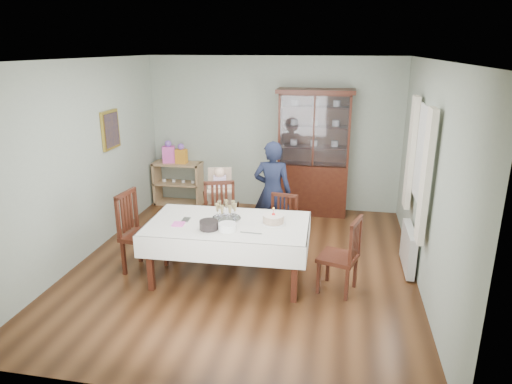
% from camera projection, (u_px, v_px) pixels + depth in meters
% --- Properties ---
extents(floor, '(5.00, 5.00, 0.00)m').
position_uv_depth(floor, '(244.00, 265.00, 6.22)').
color(floor, '#593319').
rests_on(floor, ground).
extents(room_shell, '(5.00, 5.00, 5.00)m').
position_uv_depth(room_shell, '(251.00, 135.00, 6.20)').
color(room_shell, '#9EAA99').
rests_on(room_shell, floor).
extents(dining_table, '(2.03, 1.21, 0.76)m').
position_uv_depth(dining_table, '(229.00, 250.00, 5.77)').
color(dining_table, '#401E10').
rests_on(dining_table, floor).
extents(china_cabinet, '(1.30, 0.48, 2.18)m').
position_uv_depth(china_cabinet, '(314.00, 151.00, 7.86)').
color(china_cabinet, '#401E10').
rests_on(china_cabinet, floor).
extents(sideboard, '(0.90, 0.38, 0.80)m').
position_uv_depth(sideboard, '(178.00, 183.00, 8.54)').
color(sideboard, tan).
rests_on(sideboard, floor).
extents(picture_frame, '(0.04, 0.48, 0.58)m').
position_uv_depth(picture_frame, '(110.00, 130.00, 6.86)').
color(picture_frame, gold).
rests_on(picture_frame, room_shell).
extents(window, '(0.04, 1.02, 1.22)m').
position_uv_depth(window, '(424.00, 156.00, 5.64)').
color(window, white).
rests_on(window, room_shell).
extents(curtain_left, '(0.07, 0.30, 1.55)m').
position_uv_depth(curtain_left, '(426.00, 177.00, 5.10)').
color(curtain_left, silver).
rests_on(curtain_left, room_shell).
extents(curtain_right, '(0.07, 0.30, 1.55)m').
position_uv_depth(curtain_right, '(411.00, 153.00, 6.26)').
color(curtain_right, silver).
rests_on(curtain_right, room_shell).
extents(radiator, '(0.10, 0.80, 0.55)m').
position_uv_depth(radiator, '(408.00, 248.00, 6.03)').
color(radiator, white).
rests_on(radiator, floor).
extents(chair_far_left, '(0.57, 0.57, 1.02)m').
position_uv_depth(chair_far_left, '(221.00, 233.00, 6.52)').
color(chair_far_left, '#401E10').
rests_on(chair_far_left, floor).
extents(chair_far_right, '(0.46, 0.46, 0.89)m').
position_uv_depth(chair_far_right, '(281.00, 240.00, 6.38)').
color(chair_far_right, '#401E10').
rests_on(chair_far_right, floor).
extents(chair_end_left, '(0.53, 0.53, 1.07)m').
position_uv_depth(chair_end_left, '(143.00, 248.00, 6.00)').
color(chair_end_left, '#401E10').
rests_on(chair_end_left, floor).
extents(chair_end_right, '(0.53, 0.53, 0.95)m').
position_uv_depth(chair_end_right, '(339.00, 269.00, 5.49)').
color(chair_end_right, '#401E10').
rests_on(chair_end_right, floor).
extents(woman, '(0.57, 0.38, 1.55)m').
position_uv_depth(woman, '(272.00, 192.00, 6.80)').
color(woman, black).
rests_on(woman, floor).
extents(high_chair, '(0.60, 0.60, 1.10)m').
position_uv_depth(high_chair, '(221.00, 209.00, 7.08)').
color(high_chair, black).
rests_on(high_chair, floor).
extents(champagne_tray, '(0.37, 0.37, 0.22)m').
position_uv_depth(champagne_tray, '(226.00, 214.00, 5.75)').
color(champagne_tray, silver).
rests_on(champagne_tray, dining_table).
extents(birthday_cake, '(0.30, 0.30, 0.21)m').
position_uv_depth(birthday_cake, '(273.00, 219.00, 5.61)').
color(birthday_cake, white).
rests_on(birthday_cake, dining_table).
extents(plate_stack_dark, '(0.24, 0.24, 0.11)m').
position_uv_depth(plate_stack_dark, '(209.00, 225.00, 5.44)').
color(plate_stack_dark, black).
rests_on(plate_stack_dark, dining_table).
extents(plate_stack_white, '(0.22, 0.22, 0.09)m').
position_uv_depth(plate_stack_white, '(227.00, 227.00, 5.40)').
color(plate_stack_white, white).
rests_on(plate_stack_white, dining_table).
extents(napkin_stack, '(0.15, 0.15, 0.02)m').
position_uv_depth(napkin_stack, '(178.00, 224.00, 5.59)').
color(napkin_stack, '#F058C1').
rests_on(napkin_stack, dining_table).
extents(cutlery, '(0.12, 0.17, 0.01)m').
position_uv_depth(cutlery, '(183.00, 219.00, 5.75)').
color(cutlery, silver).
rests_on(cutlery, dining_table).
extents(cake_knife, '(0.26, 0.04, 0.01)m').
position_uv_depth(cake_knife, '(251.00, 233.00, 5.33)').
color(cake_knife, silver).
rests_on(cake_knife, dining_table).
extents(gift_bag_pink, '(0.25, 0.20, 0.41)m').
position_uv_depth(gift_bag_pink, '(169.00, 153.00, 8.37)').
color(gift_bag_pink, '#F058C1').
rests_on(gift_bag_pink, sideboard).
extents(gift_bag_orange, '(0.21, 0.15, 0.37)m').
position_uv_depth(gift_bag_orange, '(181.00, 154.00, 8.34)').
color(gift_bag_orange, orange).
rests_on(gift_bag_orange, sideboard).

